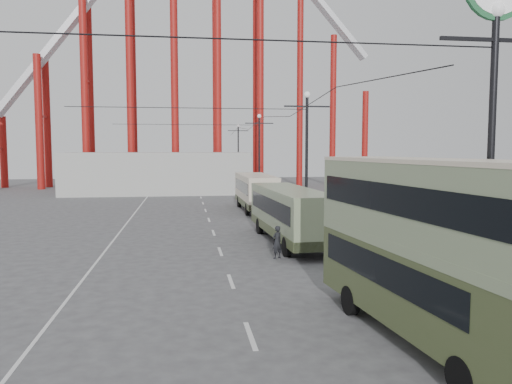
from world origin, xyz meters
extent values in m
plane|color=#464649|center=(0.00, 0.00, 0.00)|extent=(160.00, 160.00, 0.00)
cube|color=silver|center=(-1.00, 19.00, 0.01)|extent=(0.15, 82.00, 0.01)
cube|color=silver|center=(5.40, 20.00, 0.01)|extent=(0.12, 120.00, 0.01)
cube|color=silver|center=(-7.00, 20.00, 0.01)|extent=(0.12, 120.00, 0.01)
cylinder|color=black|center=(5.60, -3.00, 4.50)|extent=(0.20, 0.20, 9.00)
cylinder|color=black|center=(5.60, -3.00, 0.25)|extent=(0.44, 0.44, 0.50)
cube|color=black|center=(5.60, -3.00, 8.30)|extent=(3.20, 0.10, 0.10)
sphere|color=white|center=(5.60, -3.00, 9.10)|extent=(0.44, 0.44, 0.44)
cylinder|color=black|center=(5.60, 18.00, 4.50)|extent=(0.20, 0.20, 9.00)
cylinder|color=black|center=(5.60, 18.00, 0.25)|extent=(0.44, 0.44, 0.50)
cube|color=black|center=(5.60, 18.00, 8.30)|extent=(3.20, 0.10, 0.10)
sphere|color=white|center=(5.60, 18.00, 9.10)|extent=(0.44, 0.44, 0.44)
cylinder|color=black|center=(5.60, 40.00, 4.50)|extent=(0.20, 0.20, 9.00)
cylinder|color=black|center=(5.60, 40.00, 0.25)|extent=(0.44, 0.44, 0.50)
cube|color=black|center=(5.60, 40.00, 8.30)|extent=(3.20, 0.10, 0.10)
sphere|color=white|center=(5.60, 40.00, 9.10)|extent=(0.44, 0.44, 0.44)
cylinder|color=black|center=(5.60, 62.00, 4.50)|extent=(0.20, 0.20, 9.00)
cylinder|color=black|center=(5.60, 62.00, 0.25)|extent=(0.44, 0.44, 0.50)
cube|color=black|center=(5.60, 62.00, 8.30)|extent=(3.20, 0.10, 0.10)
sphere|color=white|center=(5.60, 62.00, 9.10)|extent=(0.44, 0.44, 0.44)
cylinder|color=maroon|center=(-28.00, 59.00, 5.00)|extent=(1.00, 1.00, 10.00)
cylinder|color=maroon|center=(-22.00, 55.00, 9.00)|extent=(1.00, 1.00, 18.00)
cylinder|color=maroon|center=(-22.00, 59.00, 9.00)|extent=(1.00, 1.00, 18.00)
cylinder|color=maroon|center=(-16.00, 55.00, 13.50)|extent=(1.00, 1.00, 27.00)
cylinder|color=maroon|center=(-16.00, 59.00, 13.50)|extent=(1.00, 1.00, 27.00)
cylinder|color=maroon|center=(-10.00, 55.00, 18.00)|extent=(1.00, 1.00, 36.00)
cylinder|color=maroon|center=(-10.00, 59.00, 18.00)|extent=(1.00, 1.00, 36.00)
cylinder|color=maroon|center=(-4.00, 55.00, 22.50)|extent=(1.00, 1.00, 45.00)
cylinder|color=maroon|center=(-4.00, 59.00, 22.50)|extent=(1.00, 1.00, 45.00)
cylinder|color=maroon|center=(2.00, 55.00, 26.00)|extent=(1.00, 1.00, 52.00)
cylinder|color=maroon|center=(2.00, 59.00, 26.00)|extent=(1.00, 1.00, 52.00)
cylinder|color=maroon|center=(14.00, 56.00, 15.00)|extent=(0.90, 0.90, 30.00)
cylinder|color=maroon|center=(19.00, 56.00, 11.00)|extent=(0.90, 0.90, 22.00)
cylinder|color=maroon|center=(24.00, 56.00, 7.00)|extent=(0.90, 0.90, 14.00)
cube|color=silver|center=(19.00, 56.00, 24.00)|extent=(9.89, 2.00, 10.87)
cube|color=#AEAEA9|center=(-6.00, 47.00, 2.50)|extent=(22.00, 10.00, 5.00)
cube|color=#3E4A27|center=(3.77, -3.17, 1.56)|extent=(3.29, 9.65, 2.08)
cube|color=black|center=(3.77, -3.17, 1.99)|extent=(3.14, 7.77, 0.85)
cube|color=gray|center=(3.77, -3.17, 2.74)|extent=(3.31, 9.65, 0.28)
cube|color=gray|center=(3.77, -3.17, 3.93)|extent=(3.29, 9.65, 2.08)
cube|color=black|center=(3.77, -3.17, 4.02)|extent=(3.27, 9.08, 0.80)
cube|color=beige|center=(3.77, -3.17, 5.02)|extent=(3.31, 9.65, 0.11)
cylinder|color=black|center=(2.44, -0.64, 0.47)|extent=(0.36, 0.97, 0.95)
cylinder|color=black|center=(4.57, -0.43, 0.47)|extent=(0.36, 0.97, 0.95)
cylinder|color=black|center=(3.00, -6.29, 0.47)|extent=(0.36, 0.97, 0.95)
cube|color=gray|center=(3.15, 11.98, 1.75)|extent=(2.97, 11.07, 2.39)
cube|color=black|center=(3.15, 11.98, 2.15)|extent=(2.96, 9.88, 0.95)
cube|color=#3E4A27|center=(3.15, 11.98, 0.80)|extent=(3.00, 11.08, 0.50)
cube|color=gray|center=(3.15, 11.98, 3.02)|extent=(2.99, 11.08, 0.16)
cylinder|color=black|center=(1.89, 15.02, 0.50)|extent=(0.32, 1.01, 1.00)
cylinder|color=black|center=(4.14, 15.12, 0.50)|extent=(0.32, 1.01, 1.00)
cylinder|color=black|center=(2.17, 8.44, 0.50)|extent=(0.32, 1.01, 1.00)
cylinder|color=black|center=(4.43, 8.54, 0.50)|extent=(0.32, 1.01, 1.00)
cube|color=beige|center=(3.36, 27.28, 1.77)|extent=(2.56, 10.11, 2.42)
cube|color=black|center=(3.36, 27.28, 2.17)|extent=(2.59, 8.89, 0.96)
cube|color=#3E4A27|center=(3.36, 27.28, 0.81)|extent=(2.59, 10.11, 0.50)
cube|color=beige|center=(3.36, 27.28, 3.06)|extent=(2.58, 10.11, 0.16)
cylinder|color=black|center=(2.21, 29.91, 0.50)|extent=(0.29, 1.01, 1.01)
cylinder|color=black|center=(4.49, 29.91, 0.50)|extent=(0.29, 1.01, 1.01)
cylinder|color=black|center=(2.23, 24.25, 0.50)|extent=(0.29, 1.01, 1.01)
cylinder|color=black|center=(4.51, 24.26, 0.50)|extent=(0.29, 1.01, 1.01)
imported|color=black|center=(1.64, 7.94, 0.81)|extent=(0.71, 0.65, 1.62)
camera|label=1|loc=(-2.83, -15.77, 5.32)|focal=35.00mm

